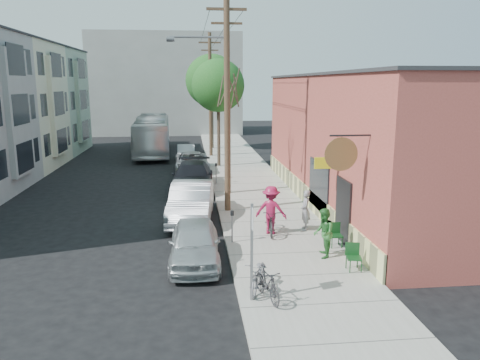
{
  "coord_description": "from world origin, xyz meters",
  "views": [
    {
      "loc": [
        0.73,
        -17.66,
        6.14
      ],
      "look_at": [
        3.1,
        4.57,
        1.5
      ],
      "focal_mm": 35.0,
      "sensor_mm": 36.0,
      "label": 1
    }
  ],
  "objects": [
    {
      "name": "utility_pole_near",
      "position": [
        2.39,
        4.04,
        5.41
      ],
      "size": [
        3.57,
        0.28,
        10.0
      ],
      "color": "#503A28",
      "rests_on": "sidewalk"
    },
    {
      "name": "sign_post",
      "position": [
        2.35,
        -5.55,
        1.83
      ],
      "size": [
        0.07,
        0.45,
        2.8
      ],
      "color": "slate",
      "rests_on": "sidewalk"
    },
    {
      "name": "car_4",
      "position": [
        0.37,
        19.73,
        0.64
      ],
      "size": [
        1.41,
        3.9,
        1.28
      ],
      "primitive_type": "imported",
      "rotation": [
        0.0,
        0.0,
        0.01
      ],
      "color": "#B5B7BD",
      "rests_on": "ground"
    },
    {
      "name": "cyclist",
      "position": [
        3.91,
        0.3,
        1.13
      ],
      "size": [
        1.45,
        1.14,
        1.96
      ],
      "primitive_type": "imported",
      "rotation": [
        0.0,
        0.0,
        2.77
      ],
      "color": "maroon",
      "rests_on": "sidewalk"
    },
    {
      "name": "car_0",
      "position": [
        0.8,
        -2.21,
        0.72
      ],
      "size": [
        1.78,
        4.28,
        1.45
      ],
      "primitive_type": "imported",
      "rotation": [
        0.0,
        0.0,
        -0.02
      ],
      "color": "#B3B9BC",
      "rests_on": "ground"
    },
    {
      "name": "cyclist_bike",
      "position": [
        3.91,
        0.3,
        0.67
      ],
      "size": [
        0.9,
        2.02,
        1.03
      ],
      "primitive_type": "imported",
      "rotation": [
        0.0,
        0.0,
        -0.11
      ],
      "color": "black",
      "rests_on": "sidewalk"
    },
    {
      "name": "car_1",
      "position": [
        0.71,
        3.02,
        0.86
      ],
      "size": [
        2.27,
        5.34,
        1.71
      ],
      "primitive_type": "imported",
      "rotation": [
        0.0,
        0.0,
        -0.09
      ],
      "color": "#B8BAC0",
      "rests_on": "ground"
    },
    {
      "name": "patio_chair_b",
      "position": [
        5.94,
        -3.8,
        0.59
      ],
      "size": [
        0.6,
        0.6,
        0.88
      ],
      "primitive_type": null,
      "rotation": [
        0.0,
        0.0,
        -0.22
      ],
      "color": "#103B17",
      "rests_on": "sidewalk"
    },
    {
      "name": "cafe_building",
      "position": [
        8.99,
        4.99,
        3.3
      ],
      "size": [
        6.6,
        20.2,
        6.61
      ],
      "color": "#A5463D",
      "rests_on": "ground"
    },
    {
      "name": "tree_leafy_mid",
      "position": [
        2.8,
        16.43,
        5.96
      ],
      "size": [
        3.79,
        3.79,
        7.73
      ],
      "color": "#44392C",
      "rests_on": "sidewalk"
    },
    {
      "name": "car_2",
      "position": [
        0.8,
        8.94,
        0.82
      ],
      "size": [
        2.64,
        5.77,
        1.64
      ],
      "primitive_type": "imported",
      "rotation": [
        0.0,
        0.0,
        -0.06
      ],
      "color": "black",
      "rests_on": "ground"
    },
    {
      "name": "ground",
      "position": [
        0.0,
        0.0,
        0.0
      ],
      "size": [
        120.0,
        120.0,
        0.0
      ],
      "primitive_type": "plane",
      "color": "black"
    },
    {
      "name": "parking_meter_near",
      "position": [
        2.25,
        -0.61,
        0.98
      ],
      "size": [
        0.14,
        0.14,
        1.24
      ],
      "color": "slate",
      "rests_on": "sidewalk"
    },
    {
      "name": "patio_chair_a",
      "position": [
        6.03,
        -1.53,
        0.59
      ],
      "size": [
        0.51,
        0.51,
        0.88
      ],
      "primitive_type": null,
      "rotation": [
        0.0,
        0.0,
        -0.01
      ],
      "color": "#103B17",
      "rests_on": "sidewalk"
    },
    {
      "name": "parked_bike_b",
      "position": [
        2.65,
        -4.88,
        0.62
      ],
      "size": [
        1.16,
        1.88,
        0.93
      ],
      "primitive_type": "imported",
      "rotation": [
        0.0,
        0.0,
        -0.33
      ],
      "color": "slate",
      "rests_on": "sidewalk"
    },
    {
      "name": "parked_bike_a",
      "position": [
        2.79,
        -5.57,
        0.63
      ],
      "size": [
        0.85,
        1.64,
        0.95
      ],
      "primitive_type": "imported",
      "rotation": [
        0.0,
        0.0,
        0.27
      ],
      "color": "#232225",
      "rests_on": "sidewalk"
    },
    {
      "name": "patron_grey",
      "position": [
        5.41,
        0.63,
        0.99
      ],
      "size": [
        0.46,
        0.65,
        1.68
      ],
      "primitive_type": "imported",
      "rotation": [
        0.0,
        0.0,
        -1.68
      ],
      "color": "gray",
      "rests_on": "sidewalk"
    },
    {
      "name": "parking_meter_far",
      "position": [
        2.25,
        10.21,
        0.98
      ],
      "size": [
        0.14,
        0.14,
        1.24
      ],
      "color": "slate",
      "rests_on": "sidewalk"
    },
    {
      "name": "tree_leafy_far",
      "position": [
        2.8,
        26.2,
        6.37
      ],
      "size": [
        4.8,
        4.8,
        8.63
      ],
      "color": "#44392C",
      "rests_on": "sidewalk"
    },
    {
      "name": "car_3",
      "position": [
        0.8,
        14.78,
        0.7
      ],
      "size": [
        2.41,
        5.07,
        1.4
      ],
      "primitive_type": "imported",
      "rotation": [
        0.0,
        0.0,
        0.02
      ],
      "color": "gray",
      "rests_on": "ground"
    },
    {
      "name": "end_cap_building",
      "position": [
        -2.0,
        42.0,
        6.0
      ],
      "size": [
        18.0,
        8.0,
        12.0
      ],
      "primitive_type": "cube",
      "color": "#969792",
      "rests_on": "ground"
    },
    {
      "name": "utility_pole_far",
      "position": [
        2.45,
        21.5,
        5.34
      ],
      "size": [
        1.8,
        0.28,
        10.0
      ],
      "color": "#503A28",
      "rests_on": "sidewalk"
    },
    {
      "name": "sidewalk",
      "position": [
        4.25,
        11.0,
        0.07
      ],
      "size": [
        4.5,
        58.0,
        0.15
      ],
      "primitive_type": "cube",
      "color": "#A09F94",
      "rests_on": "ground"
    },
    {
      "name": "patron_green",
      "position": [
        5.27,
        -2.51,
        1.02
      ],
      "size": [
        0.82,
        0.96,
        1.74
      ],
      "primitive_type": "imported",
      "rotation": [
        0.0,
        0.0,
        -1.77
      ],
      "color": "#2D7130",
      "rests_on": "sidewalk"
    },
    {
      "name": "tree_bare",
      "position": [
        2.8,
        7.66,
        2.68
      ],
      "size": [
        0.24,
        0.24,
        5.07
      ],
      "color": "#44392C",
      "rests_on": "sidewalk"
    },
    {
      "name": "bus",
      "position": [
        -2.57,
        24.01,
        1.68
      ],
      "size": [
        3.33,
        12.18,
        3.36
      ],
      "primitive_type": "imported",
      "rotation": [
        0.0,
        0.0,
        0.04
      ],
      "color": "silver",
      "rests_on": "ground"
    }
  ]
}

